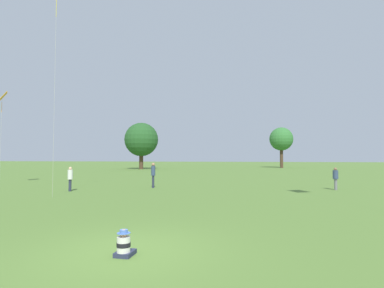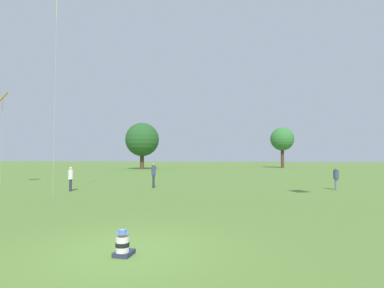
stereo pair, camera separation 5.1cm
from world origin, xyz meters
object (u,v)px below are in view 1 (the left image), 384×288
at_px(person_standing_0, 153,172).
at_px(person_standing_2, 336,177).
at_px(person_standing_1, 70,177).
at_px(distant_tree_1, 281,139).
at_px(distant_tree_0, 141,140).
at_px(seated_toddler, 124,245).
at_px(kite_1, 2,99).

xyz_separation_m(person_standing_0, person_standing_2, (12.60, 1.16, -0.22)).
xyz_separation_m(person_standing_1, person_standing_2, (17.19, 4.33, -0.05)).
bearing_deg(distant_tree_1, distant_tree_0, -154.26).
xyz_separation_m(seated_toddler, kite_1, (-16.85, 13.84, 6.64)).
relative_size(person_standing_1, distant_tree_1, 0.18).
relative_size(kite_1, distant_tree_0, 0.84).
bearing_deg(person_standing_2, distant_tree_0, 26.74).
bearing_deg(person_standing_1, kite_1, 64.85).
distance_m(person_standing_1, kite_1, 10.23).
distance_m(seated_toddler, distant_tree_0, 51.05).
xyz_separation_m(kite_1, distant_tree_1, (25.51, 46.50, -0.76)).
height_order(seated_toddler, person_standing_2, person_standing_2).
height_order(person_standing_1, distant_tree_1, distant_tree_1).
bearing_deg(kite_1, distant_tree_1, 151.55).
distance_m(seated_toddler, person_standing_1, 14.39).
bearing_deg(distant_tree_0, kite_1, -87.83).
distance_m(kite_1, distant_tree_1, 53.04).
bearing_deg(kite_1, distant_tree_0, -177.52).
relative_size(person_standing_1, person_standing_2, 1.05).
bearing_deg(person_standing_0, seated_toddler, 93.72).
bearing_deg(person_standing_1, distant_tree_0, 7.06).
bearing_deg(person_standing_2, seated_toddler, 139.11).
height_order(person_standing_2, distant_tree_0, distant_tree_0).
bearing_deg(person_standing_2, person_standing_1, 91.21).
xyz_separation_m(person_standing_1, kite_1, (-7.93, 2.57, 5.93)).
relative_size(person_standing_0, kite_1, 0.24).
height_order(person_standing_2, kite_1, kite_1).
bearing_deg(kite_1, person_standing_2, 94.33).
xyz_separation_m(person_standing_2, distant_tree_1, (0.39, 44.73, 5.23)).
distance_m(person_standing_2, distant_tree_1, 45.03).
height_order(seated_toddler, distant_tree_0, distant_tree_0).
distance_m(seated_toddler, distant_tree_1, 61.23).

